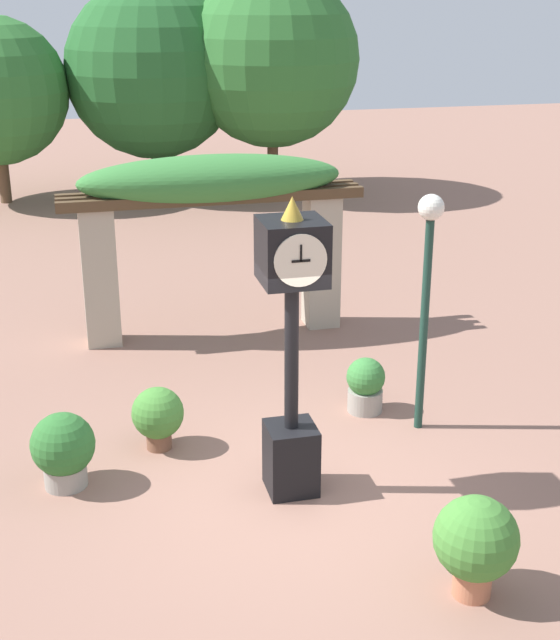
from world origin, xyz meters
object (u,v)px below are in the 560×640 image
potted_plant_far_left (476,542)px  lamp_post (427,268)px  potted_plant_far_right (365,384)px  potted_plant_near_left (158,415)px  potted_plant_near_right (63,449)px  pedestal_clock (292,344)px

potted_plant_far_left → lamp_post: size_ratio=0.33×
lamp_post → potted_plant_far_right: bearing=130.7°
potted_plant_near_left → potted_plant_far_left: potted_plant_far_left is taller
potted_plant_near_right → potted_plant_far_left: 4.43m
potted_plant_near_right → potted_plant_far_left: potted_plant_far_left is taller
potted_plant_near_right → potted_plant_far_right: 3.86m
potted_plant_near_left → pedestal_clock: bearing=-44.4°
potted_plant_near_left → potted_plant_far_right: size_ratio=1.06×
potted_plant_near_right → lamp_post: bearing=5.3°
potted_plant_near_left → potted_plant_far_left: size_ratio=0.79×
lamp_post → pedestal_clock: bearing=-151.1°
potted_plant_near_left → lamp_post: size_ratio=0.26×
potted_plant_far_right → pedestal_clock: bearing=-130.6°
pedestal_clock → potted_plant_far_right: size_ratio=4.47×
potted_plant_far_left → lamp_post: bearing=76.5°
pedestal_clock → potted_plant_near_left: (-1.28, 1.25, -1.26)m
pedestal_clock → lamp_post: (1.88, 1.03, 0.36)m
potted_plant_near_left → potted_plant_far_left: (2.40, -3.35, 0.12)m
pedestal_clock → potted_plant_near_left: 2.19m
potted_plant_near_left → potted_plant_far_right: (2.66, 0.36, -0.06)m
potted_plant_near_right → lamp_post: lamp_post is taller
potted_plant_near_right → lamp_post: (4.23, 0.39, 1.60)m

